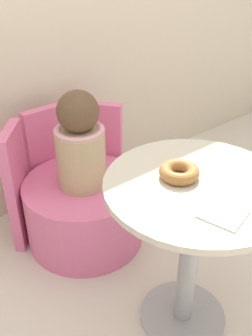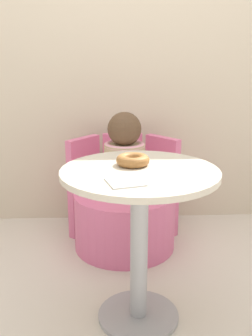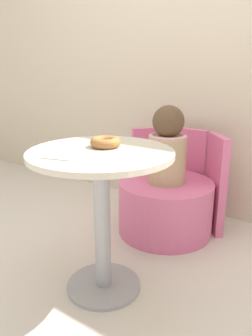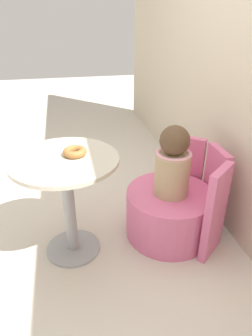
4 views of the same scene
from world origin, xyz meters
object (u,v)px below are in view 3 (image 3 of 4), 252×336
object	(u,v)px
round_table	(102,190)
child_figure	(167,147)
donut	(106,142)
tub_chair	(165,207)

from	to	relation	value
round_table	child_figure	xyz separation A→B (m)	(-0.03, 0.69, 0.06)
child_figure	donut	size ratio (longest dim) A/B	3.45
round_table	donut	distance (m)	0.22
tub_chair	child_figure	bearing A→B (deg)	180.00
tub_chair	donut	distance (m)	0.83
round_table	tub_chair	size ratio (longest dim) A/B	1.15
child_figure	round_table	bearing A→B (deg)	-87.21
tub_chair	round_table	bearing A→B (deg)	-87.21
tub_chair	donut	size ratio (longest dim) A/B	4.34
child_figure	donut	world-z (taller)	child_figure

